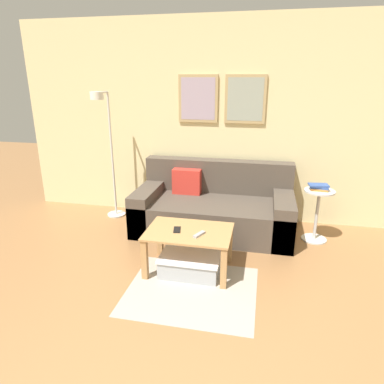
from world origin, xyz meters
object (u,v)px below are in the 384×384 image
(storage_bin, at_px, (191,263))
(book_stack, at_px, (319,187))
(cell_phone, at_px, (177,230))
(coffee_table, at_px, (189,239))
(remote_control, at_px, (199,234))
(side_table, at_px, (317,211))
(couch, at_px, (214,208))
(floor_lamp, at_px, (107,145))

(storage_bin, relative_size, book_stack, 2.54)
(cell_phone, bearing_deg, storage_bin, -22.28)
(coffee_table, bearing_deg, storage_bin, -54.72)
(storage_bin, height_order, book_stack, book_stack)
(storage_bin, distance_m, remote_control, 0.35)
(side_table, relative_size, book_stack, 2.67)
(book_stack, xyz_separation_m, cell_phone, (-1.41, -0.97, -0.22))
(couch, distance_m, cell_phone, 1.05)
(side_table, distance_m, cell_phone, 1.72)
(storage_bin, xyz_separation_m, side_table, (1.28, 0.99, 0.27))
(storage_bin, xyz_separation_m, cell_phone, (-0.14, 0.03, 0.33))
(couch, height_order, coffee_table, couch)
(remote_control, distance_m, cell_phone, 0.24)
(storage_bin, distance_m, cell_phone, 0.36)
(couch, distance_m, storage_bin, 1.06)
(couch, bearing_deg, cell_phone, -101.48)
(couch, relative_size, book_stack, 8.23)
(coffee_table, height_order, cell_phone, cell_phone)
(remote_control, bearing_deg, storage_bin, -178.95)
(storage_bin, bearing_deg, remote_control, -23.85)
(floor_lamp, relative_size, side_table, 2.71)
(cell_phone, bearing_deg, coffee_table, -6.48)
(couch, height_order, side_table, couch)
(couch, height_order, storage_bin, couch)
(storage_bin, bearing_deg, cell_phone, 169.21)
(couch, xyz_separation_m, side_table, (1.22, -0.06, 0.09))
(coffee_table, xyz_separation_m, remote_control, (0.12, -0.08, 0.09))
(side_table, height_order, remote_control, side_table)
(coffee_table, height_order, side_table, side_table)
(coffee_table, distance_m, remote_control, 0.17)
(storage_bin, height_order, remote_control, remote_control)
(couch, distance_m, remote_control, 1.10)
(floor_lamp, height_order, cell_phone, floor_lamp)
(side_table, bearing_deg, remote_control, -139.12)
(storage_bin, xyz_separation_m, floor_lamp, (-1.33, 1.08, 0.91))
(storage_bin, relative_size, floor_lamp, 0.35)
(side_table, bearing_deg, book_stack, 161.42)
(book_stack, bearing_deg, storage_bin, -141.87)
(couch, distance_m, coffee_table, 1.02)
(couch, xyz_separation_m, storage_bin, (-0.06, -1.05, -0.18))
(side_table, distance_m, remote_control, 1.58)
(side_table, bearing_deg, floor_lamp, 178.00)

